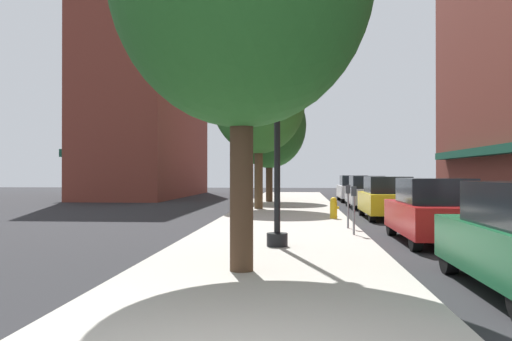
# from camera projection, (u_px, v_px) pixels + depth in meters

# --- Properties ---
(ground_plane) EXTENTS (90.00, 90.00, 0.00)m
(ground_plane) POSITION_uv_depth(u_px,v_px,m) (384.00, 217.00, 21.88)
(ground_plane) COLOR #232326
(sidewalk_slab) EXTENTS (4.80, 50.00, 0.12)m
(sidewalk_slab) POSITION_uv_depth(u_px,v_px,m) (286.00, 214.00, 23.19)
(sidewalk_slab) COLOR #A8A399
(sidewalk_slab) RESTS_ON ground
(building_far_background) EXTENTS (6.80, 18.00, 17.29)m
(building_far_background) POSITION_uv_depth(u_px,v_px,m) (150.00, 86.00, 42.05)
(building_far_background) COLOR brown
(building_far_background) RESTS_ON ground
(lamppost) EXTENTS (0.48, 0.48, 5.90)m
(lamppost) POSITION_uv_depth(u_px,v_px,m) (277.00, 111.00, 12.33)
(lamppost) COLOR black
(lamppost) RESTS_ON sidewalk_slab
(fire_hydrant) EXTENTS (0.33, 0.26, 0.79)m
(fire_hydrant) POSITION_uv_depth(u_px,v_px,m) (334.00, 208.00, 19.89)
(fire_hydrant) COLOR gold
(fire_hydrant) RESTS_ON sidewalk_slab
(parking_meter_near) EXTENTS (0.14, 0.09, 1.31)m
(parking_meter_near) POSITION_uv_depth(u_px,v_px,m) (348.00, 201.00, 16.39)
(parking_meter_near) COLOR slate
(parking_meter_near) RESTS_ON sidewalk_slab
(parking_meter_far) EXTENTS (0.14, 0.09, 1.31)m
(parking_meter_far) POSITION_uv_depth(u_px,v_px,m) (354.00, 204.00, 14.66)
(parking_meter_far) COLOR slate
(parking_meter_far) RESTS_ON sidewalk_slab
(tree_near) EXTENTS (4.38, 4.38, 7.02)m
(tree_near) POSITION_uv_depth(u_px,v_px,m) (269.00, 126.00, 32.05)
(tree_near) COLOR #422D1E
(tree_near) RESTS_ON sidewalk_slab
(tree_mid) EXTENTS (4.44, 4.44, 7.71)m
(tree_mid) POSITION_uv_depth(u_px,v_px,m) (259.00, 100.00, 25.57)
(tree_mid) COLOR #4C3823
(tree_mid) RESTS_ON sidewalk_slab
(car_red) EXTENTS (1.80, 4.30, 1.66)m
(car_red) POSITION_uv_depth(u_px,v_px,m) (433.00, 211.00, 13.84)
(car_red) COLOR black
(car_red) RESTS_ON ground
(car_yellow) EXTENTS (1.80, 4.30, 1.66)m
(car_yellow) POSITION_uv_depth(u_px,v_px,m) (387.00, 198.00, 21.16)
(car_yellow) COLOR black
(car_yellow) RESTS_ON ground
(car_silver) EXTENTS (1.80, 4.30, 1.66)m
(car_silver) POSITION_uv_depth(u_px,v_px,m) (366.00, 192.00, 27.63)
(car_silver) COLOR black
(car_silver) RESTS_ON ground
(car_white) EXTENTS (1.80, 4.30, 1.66)m
(car_white) POSITION_uv_depth(u_px,v_px,m) (353.00, 189.00, 34.21)
(car_white) COLOR black
(car_white) RESTS_ON ground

